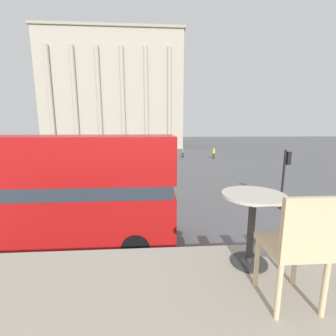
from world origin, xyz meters
The scene contains 9 objects.
double_decker_bus centered at (-3.98, 5.90, 2.34)m, with size 10.40×2.69×4.23m.
cafe_dining_table centered at (1.41, -0.35, 3.72)m, with size 0.60×0.60×0.73m.
cafe_chair_0 centered at (1.50, -0.91, 3.70)m, with size 0.40×0.40×0.91m.
plaza_building_left centered at (-7.68, 49.41, 11.74)m, with size 29.23×11.83×23.50m.
traffic_light_near centered at (7.59, 9.13, 2.19)m, with size 0.42×0.24×3.33m.
traffic_light_mid centered at (-0.42, 14.94, 2.36)m, with size 0.42×0.24×3.60m.
pedestrian_red centered at (-3.31, 11.97, 0.92)m, with size 0.32×0.32×1.61m.
pedestrian_grey centered at (4.81, 30.41, 0.92)m, with size 0.32×0.32×1.61m.
pedestrian_yellow centered at (9.14, 29.24, 0.91)m, with size 0.32×0.32×1.59m.
Camera 1 is at (0.46, -2.36, 4.54)m, focal length 24.00 mm.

